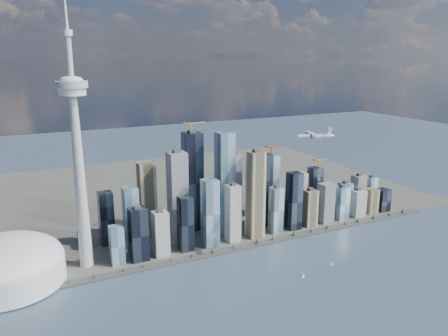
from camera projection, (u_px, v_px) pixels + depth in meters
name	position (u px, v px, depth m)	size (l,w,h in m)	color
ground	(305.00, 308.00, 721.16)	(4000.00, 4000.00, 0.00)	#324857
seawall	(235.00, 249.00, 938.29)	(1100.00, 22.00, 4.00)	#383838
land	(167.00, 192.00, 1330.14)	(1400.00, 900.00, 3.00)	#4C4C47
shoreline_trees	(235.00, 246.00, 936.61)	(960.53, 7.20, 8.80)	#3F2D1E
skyscraper_cluster	(241.00, 199.00, 1019.74)	(736.00, 142.00, 258.42)	black
needle_tower	(77.00, 150.00, 804.96)	(56.00, 56.00, 550.50)	#ABABA6
dome_stadium	(6.00, 265.00, 785.63)	(200.00, 200.00, 86.00)	white
airplane	(315.00, 136.00, 844.29)	(77.65, 69.38, 19.36)	white
sailboat_west	(303.00, 276.00, 819.80)	(7.84, 3.48, 10.85)	silver
sailboat_east	(332.00, 264.00, 867.31)	(7.37, 3.05, 10.18)	silver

